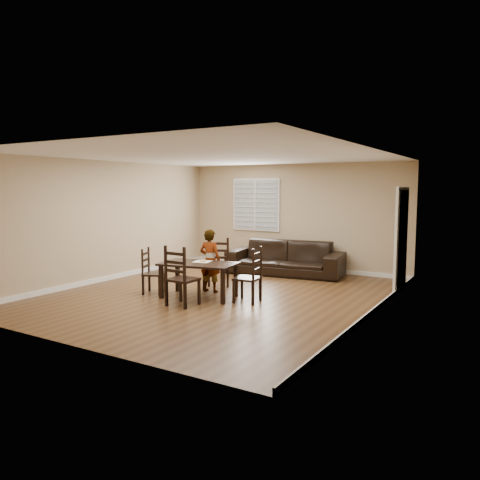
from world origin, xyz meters
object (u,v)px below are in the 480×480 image
(donut, at_px, (203,260))
(chair_far, at_px, (178,279))
(chair_left, at_px, (149,273))
(chair_near, at_px, (217,265))
(chair_right, at_px, (253,278))
(child, at_px, (210,261))
(sofa, at_px, (285,258))
(dining_table, at_px, (199,268))

(donut, bearing_deg, chair_far, -82.56)
(chair_left, bearing_deg, chair_near, -60.17)
(chair_right, bearing_deg, donut, -97.05)
(child, height_order, sofa, child)
(dining_table, relative_size, sofa, 0.56)
(chair_right, height_order, child, child)
(dining_table, distance_m, chair_near, 0.94)
(chair_far, distance_m, donut, 0.97)
(chair_far, xyz_separation_m, chair_right, (0.98, 0.97, -0.03))
(chair_left, bearing_deg, sofa, -45.73)
(chair_near, xyz_separation_m, donut, (0.17, -0.75, 0.22))
(chair_far, bearing_deg, chair_right, -133.86)
(chair_far, height_order, donut, chair_far)
(dining_table, xyz_separation_m, chair_near, (-0.18, 0.91, -0.10))
(chair_left, height_order, child, child)
(chair_left, bearing_deg, child, -75.46)
(chair_left, relative_size, donut, 8.30)
(child, bearing_deg, chair_far, 95.41)
(donut, bearing_deg, dining_table, -86.20)
(chair_near, relative_size, chair_right, 1.04)
(dining_table, distance_m, chair_far, 0.79)
(chair_far, distance_m, chair_left, 1.31)
(dining_table, relative_size, chair_left, 1.71)
(dining_table, xyz_separation_m, sofa, (0.36, 3.05, -0.18))
(chair_left, distance_m, sofa, 3.56)
(chair_far, bearing_deg, sofa, -92.24)
(child, relative_size, donut, 11.64)
(dining_table, height_order, sofa, sofa)
(chair_near, xyz_separation_m, sofa, (0.55, 2.13, -0.07))
(sofa, bearing_deg, donut, -104.97)
(dining_table, bearing_deg, child, 90.00)
(chair_left, xyz_separation_m, donut, (1.06, 0.38, 0.28))
(dining_table, relative_size, chair_far, 1.43)
(dining_table, height_order, chair_near, chair_near)
(dining_table, relative_size, donut, 14.19)
(dining_table, distance_m, chair_left, 1.11)
(dining_table, height_order, child, child)
(chair_near, height_order, chair_right, chair_near)
(child, bearing_deg, chair_right, 161.35)
(dining_table, distance_m, chair_right, 1.11)
(chair_near, distance_m, chair_right, 1.47)
(sofa, bearing_deg, chair_far, -101.35)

